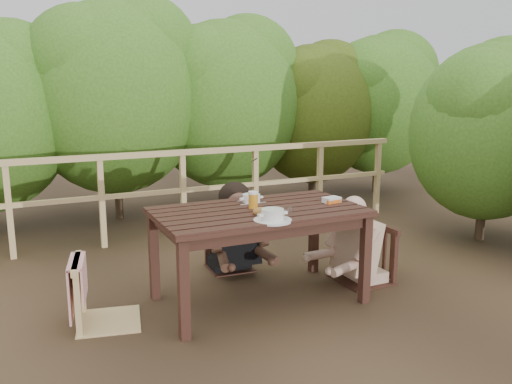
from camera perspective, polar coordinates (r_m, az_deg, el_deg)
name	(u,v)px	position (r m, az deg, el deg)	size (l,w,h in m)	color
ground	(259,300)	(4.55, 0.27, -11.29)	(60.00, 60.00, 0.00)	#493421
table	(259,256)	(4.41, 0.28, -6.76)	(1.64, 0.92, 0.76)	black
chair_left	(106,262)	(4.14, -15.52, -7.06)	(0.47, 0.47, 0.95)	tan
chair_far	(229,227)	(5.14, -2.80, -3.73)	(0.41, 0.41, 0.82)	black
chair_right	(364,230)	(4.91, 11.25, -3.94)	(0.47, 0.47, 0.94)	black
woman	(228,201)	(5.09, -2.92, -0.93)	(0.53, 0.66, 1.32)	black
diner_right	(367,210)	(4.88, 11.61, -1.88)	(0.52, 0.64, 1.30)	#D1AA8E
railing	(183,194)	(6.18, -7.65, -0.22)	(5.60, 0.10, 1.01)	tan
hedge_row	(182,70)	(7.32, -7.79, 12.62)	(6.60, 1.60, 3.80)	#37611C
soup_near	(273,215)	(3.97, 1.76, -2.46)	(0.28, 0.28, 0.09)	silver
soup_far	(251,199)	(4.53, -0.49, -0.74)	(0.25, 0.25, 0.08)	silver
bread_roll	(260,212)	(4.13, 0.45, -2.07)	(0.12, 0.09, 0.07)	#996625
beer_glass	(253,201)	(4.32, -0.30, -0.92)	(0.08, 0.08, 0.15)	orange
tumbler	(290,211)	(4.16, 3.55, -2.01)	(0.06, 0.06, 0.07)	white
butter_tub	(332,201)	(4.56, 7.94, -0.91)	(0.14, 0.10, 0.06)	white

